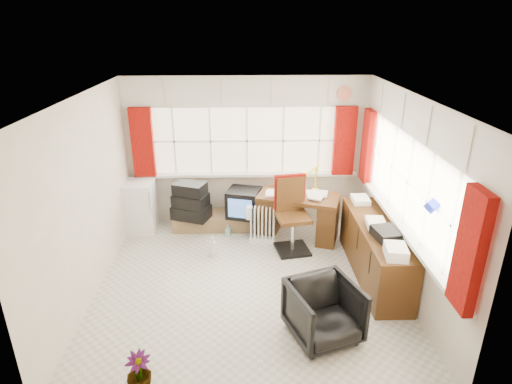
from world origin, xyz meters
TOP-DOWN VIEW (x-y plane):
  - ground at (0.00, 0.00)m, footprint 4.00×4.00m
  - room_walls at (0.00, 0.00)m, footprint 4.00×4.00m
  - window_back at (0.00, 1.94)m, footprint 3.70×0.12m
  - window_right at (1.94, 0.00)m, footprint 0.12×3.70m
  - curtains at (0.92, 0.93)m, footprint 3.83×3.83m
  - overhead_cabinets at (0.98, 0.98)m, footprint 3.98×3.98m
  - desk at (0.81, 1.34)m, footprint 1.40×0.99m
  - desk_lamp at (1.10, 1.56)m, footprint 0.17×0.15m
  - task_chair at (0.66, 1.00)m, footprint 0.57×0.59m
  - office_chair at (0.81, -1.04)m, footprint 0.92×0.93m
  - radiator at (0.23, 1.19)m, footprint 0.42×0.22m
  - credenza at (1.73, 0.20)m, footprint 0.50×2.00m
  - file_tray at (1.73, -0.15)m, footprint 0.35×0.42m
  - tv_bench at (-0.55, 1.72)m, footprint 1.40×0.50m
  - crt_tv at (-0.07, 1.63)m, footprint 0.62×0.59m
  - hifi_stack at (-0.93, 1.57)m, footprint 0.68×0.56m
  - mini_fridge at (-1.80, 1.66)m, footprint 0.51×0.52m
  - spray_bottle_a at (-0.54, 0.78)m, footprint 0.16×0.16m
  - spray_bottle_b at (-0.33, 1.42)m, footprint 0.10×0.10m
  - flower_vase at (-1.07, -1.75)m, footprint 0.27×0.27m

SIDE VIEW (x-z plane):
  - ground at x=0.00m, z-range 0.00..0.00m
  - spray_bottle_b at x=-0.33m, z-range 0.00..0.18m
  - tv_bench at x=-0.55m, z-range 0.00..0.25m
  - spray_bottle_a at x=-0.54m, z-range 0.00..0.31m
  - flower_vase at x=-1.07m, z-range 0.00..0.43m
  - radiator at x=0.23m, z-range -0.06..0.54m
  - office_chair at x=0.81m, z-range 0.00..0.66m
  - credenza at x=1.73m, z-range -0.04..0.81m
  - desk at x=0.81m, z-range 0.02..0.79m
  - mini_fridge at x=-1.80m, z-range 0.00..0.86m
  - crt_tv at x=-0.07m, z-range 0.25..0.72m
  - hifi_stack at x=-0.93m, z-range 0.23..0.85m
  - task_chair at x=0.66m, z-range 0.04..1.20m
  - file_tray at x=1.73m, z-range 0.75..0.87m
  - window_back at x=0.00m, z-range -0.85..2.75m
  - window_right at x=1.94m, z-range -0.85..2.75m
  - desk_lamp at x=1.10m, z-range 0.82..1.26m
  - curtains at x=0.92m, z-range 0.88..2.03m
  - room_walls at x=0.00m, z-range -0.50..3.50m
  - overhead_cabinets at x=0.98m, z-range 2.01..2.49m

